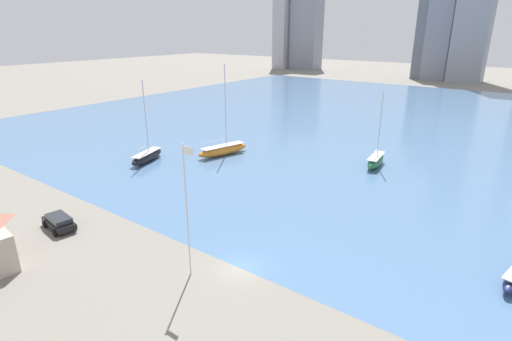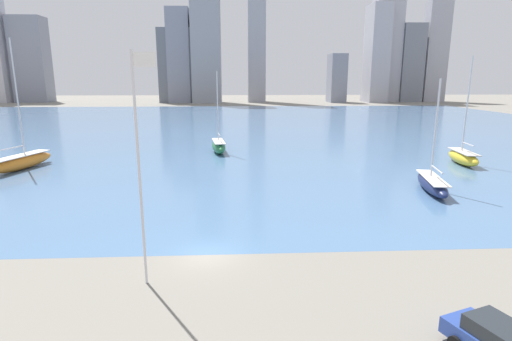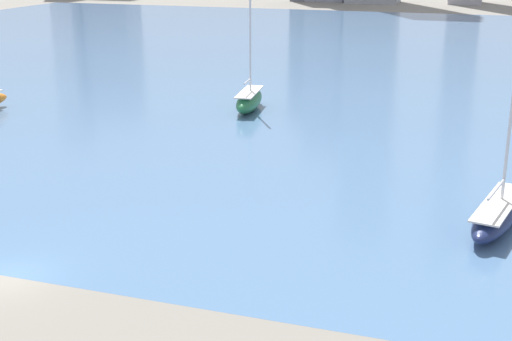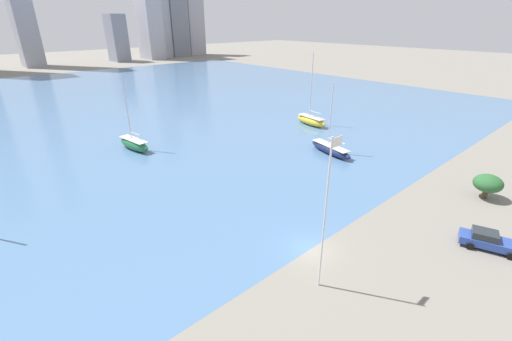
# 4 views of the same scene
# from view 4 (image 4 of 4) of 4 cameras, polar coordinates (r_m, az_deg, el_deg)

# --- Properties ---
(ground_plane) EXTENTS (500.00, 500.00, 0.00)m
(ground_plane) POSITION_cam_4_polar(r_m,az_deg,el_deg) (32.94, 9.05, -12.85)
(ground_plane) COLOR gray
(harbor_water) EXTENTS (180.00, 140.00, 0.00)m
(harbor_water) POSITION_cam_4_polar(r_m,az_deg,el_deg) (90.64, -27.87, 8.69)
(harbor_water) COLOR #4C7099
(harbor_water) RESTS_ON ground_plane
(flag_pole) EXTENTS (1.24, 0.14, 12.49)m
(flag_pole) POSITION_cam_4_polar(r_m,az_deg,el_deg) (25.48, 11.54, -6.79)
(flag_pole) COLOR silver
(flag_pole) RESTS_ON ground_plane
(yard_shrub) EXTENTS (3.16, 3.16, 2.95)m
(yard_shrub) POSITION_cam_4_polar(r_m,az_deg,el_deg) (48.55, 34.21, -1.80)
(yard_shrub) COLOR #4C3823
(yard_shrub) RESTS_ON ground_plane
(distant_city_skyline) EXTENTS (213.06, 21.01, 74.37)m
(distant_city_skyline) POSITION_cam_4_polar(r_m,az_deg,el_deg) (187.92, -35.40, 21.59)
(distant_city_skyline) COLOR #A8A8B2
(distant_city_skyline) RESTS_ON ground_plane
(sailboat_yellow) EXTENTS (3.14, 7.92, 13.88)m
(sailboat_yellow) POSITION_cam_4_polar(r_m,az_deg,el_deg) (70.34, 9.17, 8.28)
(sailboat_yellow) COLOR yellow
(sailboat_yellow) RESTS_ON harbor_water
(sailboat_navy) EXTENTS (3.68, 8.96, 11.10)m
(sailboat_navy) POSITION_cam_4_polar(r_m,az_deg,el_deg) (55.39, 12.30, 3.54)
(sailboat_navy) COLOR #19234C
(sailboat_navy) RESTS_ON harbor_water
(sailboat_green) EXTENTS (2.87, 7.64, 12.12)m
(sailboat_green) POSITION_cam_4_polar(r_m,az_deg,el_deg) (59.21, -19.66, 4.21)
(sailboat_green) COLOR #236B3D
(sailboat_green) RESTS_ON harbor_water
(parked_pickup_blue) EXTENTS (3.46, 5.38, 1.72)m
(parked_pickup_blue) POSITION_cam_4_polar(r_m,az_deg,el_deg) (38.72, 34.30, -9.63)
(parked_pickup_blue) COLOR #284293
(parked_pickup_blue) RESTS_ON ground_plane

